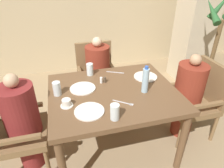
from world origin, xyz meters
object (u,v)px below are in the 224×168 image
chair_far_side (96,73)px  diner_in_far_chair (98,75)px  water_bottle (145,80)px  teacup_with_saucer (67,103)px  diner_in_left_chair (23,123)px  plate_main_right (83,88)px  glass_tall_far (90,69)px  potted_palm (208,73)px  plate_main_left (89,111)px  glass_tall_near (57,89)px  chair_left_side (9,130)px  chair_right_side (197,97)px  glass_tall_mid (115,112)px  plate_dessert_center (145,77)px  diner_in_right_chair (187,96)px

chair_far_side → diner_in_far_chair: (-0.00, -0.14, 0.05)m
water_bottle → teacup_with_saucer: bearing=-176.8°
diner_in_left_chair → teacup_with_saucer: bearing=-17.4°
plate_main_right → glass_tall_far: glass_tall_far is taller
teacup_with_saucer → diner_in_left_chair: bearing=162.6°
potted_palm → plate_main_right: bearing=-165.5°
chair_far_side → water_bottle: 1.13m
plate_main_left → glass_tall_near: size_ratio=1.89×
diner_in_far_chair → water_bottle: size_ratio=3.92×
plate_main_right → chair_left_side: bearing=-171.0°
chair_right_side → plate_main_left: chair_right_side is taller
plate_main_right → glass_tall_mid: bearing=-70.5°
chair_far_side → chair_right_side: size_ratio=1.00×
water_bottle → plate_dessert_center: bearing=64.6°
diner_in_left_chair → water_bottle: diner_in_left_chair is taller
diner_in_far_chair → plate_main_right: size_ratio=4.20×
diner_in_right_chair → diner_in_far_chair: bearing=138.8°
diner_in_far_chair → glass_tall_mid: (-0.10, -1.19, 0.28)m
diner_in_far_chair → glass_tall_near: 0.93m
diner_in_left_chair → glass_tall_far: size_ratio=7.87×
diner_in_left_chair → glass_tall_mid: 0.93m
chair_left_side → potted_palm: bearing=13.0°
chair_far_side → plate_main_left: (-0.29, -1.19, 0.27)m
potted_palm → water_bottle: size_ratio=5.78×
chair_far_side → plate_main_right: size_ratio=3.57×
glass_tall_far → glass_tall_near: bearing=-138.7°
chair_right_side → diner_in_right_chair: size_ratio=0.87×
diner_in_right_chair → plate_main_left: (-1.18, -0.27, 0.23)m
diner_in_right_chair → teacup_with_saucer: size_ratio=9.39×
diner_in_far_chair → plate_dessert_center: size_ratio=4.20×
diner_in_far_chair → potted_palm: 1.70m
potted_palm → glass_tall_near: potted_palm is taller
chair_right_side → water_bottle: size_ratio=3.34×
diner_in_left_chair → plate_main_left: 0.69m
glass_tall_far → chair_far_side: bearing=72.4°
chair_far_side → potted_palm: potted_palm is taller
plate_dessert_center → glass_tall_far: 0.63m
plate_main_left → glass_tall_mid: size_ratio=1.89×
diner_in_right_chair → glass_tall_near: size_ratio=7.77×
potted_palm → diner_in_right_chair: bearing=-141.7°
diner_in_left_chair → glass_tall_near: size_ratio=7.87×
diner_in_far_chair → diner_in_right_chair: 1.18m
diner_in_left_chair → plate_main_left: (0.60, -0.27, 0.22)m
diner_in_right_chair → potted_palm: potted_palm is taller
chair_left_side → glass_tall_near: (0.49, 0.08, 0.33)m
potted_palm → chair_far_side: bearing=170.1°
plate_main_left → water_bottle: bearing=17.0°
plate_main_right → plate_dessert_center: same height
diner_in_left_chair → plate_main_right: size_ratio=4.17×
diner_in_left_chair → diner_in_right_chair: bearing=-0.0°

